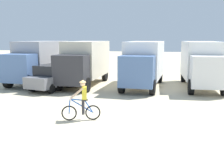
# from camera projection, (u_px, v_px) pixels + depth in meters

# --- Properties ---
(ground_plane) EXTENTS (120.00, 120.00, 0.00)m
(ground_plane) POSITION_uv_depth(u_px,v_px,m) (105.00, 124.00, 11.36)
(ground_plane) COLOR beige
(box_truck_grey_hauler) EXTENTS (2.74, 6.87, 3.35)m
(box_truck_grey_hauler) POSITION_uv_depth(u_px,v_px,m) (39.00, 60.00, 21.57)
(box_truck_grey_hauler) COLOR #9E9EA3
(box_truck_grey_hauler) RESTS_ON ground
(box_truck_cream_rv) EXTENTS (2.61, 6.83, 3.35)m
(box_truck_cream_rv) POSITION_uv_depth(u_px,v_px,m) (85.00, 61.00, 20.55)
(box_truck_cream_rv) COLOR beige
(box_truck_cream_rv) RESTS_ON ground
(box_truck_avon_van) EXTENTS (2.89, 6.91, 3.35)m
(box_truck_avon_van) POSITION_uv_depth(u_px,v_px,m) (144.00, 62.00, 19.71)
(box_truck_avon_van) COLOR white
(box_truck_avon_van) RESTS_ON ground
(box_truck_white_box) EXTENTS (2.56, 6.81, 3.35)m
(box_truck_white_box) POSITION_uv_depth(u_px,v_px,m) (202.00, 62.00, 19.45)
(box_truck_white_box) COLOR white
(box_truck_white_box) RESTS_ON ground
(sedan_parked) EXTENTS (2.69, 4.49, 1.76)m
(sedan_parked) POSITION_uv_depth(u_px,v_px,m) (53.00, 77.00, 18.89)
(sedan_parked) COLOR slate
(sedan_parked) RESTS_ON ground
(cyclist_orange_shirt) EXTENTS (1.68, 0.65, 1.82)m
(cyclist_orange_shirt) POSITION_uv_depth(u_px,v_px,m) (82.00, 102.00, 11.78)
(cyclist_orange_shirt) COLOR black
(cyclist_orange_shirt) RESTS_ON ground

